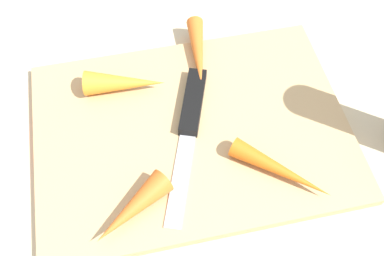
{
  "coord_description": "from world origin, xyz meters",
  "views": [
    {
      "loc": [
        -0.06,
        -0.27,
        0.45
      ],
      "look_at": [
        0.0,
        0.0,
        0.01
      ],
      "focal_mm": 41.53,
      "sensor_mm": 36.0,
      "label": 1
    }
  ],
  "objects_px": {
    "cutting_board": "(192,131)",
    "carrot_short": "(125,83)",
    "carrot_longest": "(198,56)",
    "carrot_shortest": "(132,210)",
    "knife": "(191,111)",
    "carrot_long": "(281,170)"
  },
  "relations": [
    {
      "from": "cutting_board",
      "to": "carrot_short",
      "type": "relative_size",
      "value": 3.8
    },
    {
      "from": "carrot_longest",
      "to": "carrot_short",
      "type": "xyz_separation_m",
      "value": [
        -0.1,
        -0.03,
        0.0
      ]
    },
    {
      "from": "carrot_longest",
      "to": "carrot_shortest",
      "type": "xyz_separation_m",
      "value": [
        -0.11,
        -0.19,
        0.0
      ]
    },
    {
      "from": "carrot_longest",
      "to": "carrot_shortest",
      "type": "relative_size",
      "value": 1.32
    },
    {
      "from": "knife",
      "to": "carrot_longest",
      "type": "bearing_deg",
      "value": -178.38
    },
    {
      "from": "carrot_shortest",
      "to": "carrot_short",
      "type": "height_order",
      "value": "carrot_short"
    },
    {
      "from": "cutting_board",
      "to": "carrot_longest",
      "type": "bearing_deg",
      "value": 73.35
    },
    {
      "from": "carrot_long",
      "to": "carrot_shortest",
      "type": "distance_m",
      "value": 0.16
    },
    {
      "from": "carrot_long",
      "to": "carrot_short",
      "type": "height_order",
      "value": "carrot_short"
    },
    {
      "from": "carrot_longest",
      "to": "carrot_short",
      "type": "height_order",
      "value": "carrot_short"
    },
    {
      "from": "cutting_board",
      "to": "carrot_long",
      "type": "distance_m",
      "value": 0.11
    },
    {
      "from": "cutting_board",
      "to": "knife",
      "type": "relative_size",
      "value": 1.85
    },
    {
      "from": "carrot_long",
      "to": "carrot_short",
      "type": "distance_m",
      "value": 0.21
    },
    {
      "from": "carrot_long",
      "to": "carrot_short",
      "type": "xyz_separation_m",
      "value": [
        -0.15,
        0.15,
        0.0
      ]
    },
    {
      "from": "carrot_shortest",
      "to": "carrot_short",
      "type": "xyz_separation_m",
      "value": [
        0.01,
        0.16,
        0.0
      ]
    },
    {
      "from": "carrot_short",
      "to": "carrot_shortest",
      "type": "bearing_deg",
      "value": -83.43
    },
    {
      "from": "cutting_board",
      "to": "carrot_shortest",
      "type": "bearing_deg",
      "value": -131.85
    },
    {
      "from": "knife",
      "to": "carrot_long",
      "type": "relative_size",
      "value": 1.71
    },
    {
      "from": "knife",
      "to": "cutting_board",
      "type": "bearing_deg",
      "value": 9.61
    },
    {
      "from": "cutting_board",
      "to": "carrot_longest",
      "type": "height_order",
      "value": "carrot_longest"
    },
    {
      "from": "knife",
      "to": "carrot_short",
      "type": "bearing_deg",
      "value": -105.5
    },
    {
      "from": "knife",
      "to": "carrot_shortest",
      "type": "relative_size",
      "value": 2.15
    }
  ]
}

